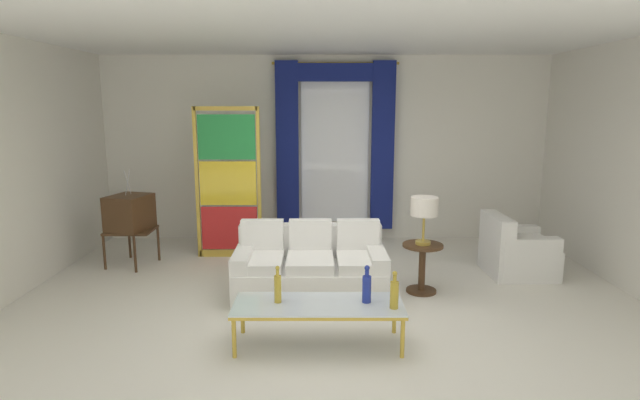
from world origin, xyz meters
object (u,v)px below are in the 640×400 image
at_px(coffee_table, 317,307).
at_px(round_side_table, 420,263).
at_px(stained_glass_divider, 226,186).
at_px(vintage_tv, 127,214).
at_px(couch_white_long, 308,269).
at_px(armchair_white, 512,253).
at_px(table_lamp_brass, 422,208).
at_px(bottle_crystal_tall, 276,287).
at_px(bottle_blue_decanter, 392,293).
at_px(peacock_figurine, 256,248).
at_px(bottle_amber_squat, 365,287).

distance_m(coffee_table, round_side_table, 1.84).
bearing_deg(stained_glass_divider, vintage_tv, -163.00).
height_order(couch_white_long, coffee_table, couch_white_long).
bearing_deg(vintage_tv, armchair_white, -4.29).
height_order(couch_white_long, round_side_table, couch_white_long).
height_order(round_side_table, table_lamp_brass, table_lamp_brass).
xyz_separation_m(bottle_crystal_tall, round_side_table, (1.62, 1.34, -0.20)).
bearing_deg(couch_white_long, table_lamp_brass, 1.40).
height_order(coffee_table, round_side_table, round_side_table).
xyz_separation_m(vintage_tv, round_side_table, (3.86, -1.05, -0.37)).
relative_size(coffee_table, bottle_crystal_tall, 4.45).
distance_m(bottle_blue_decanter, bottle_crystal_tall, 1.07).
bearing_deg(table_lamp_brass, vintage_tv, 164.76).
bearing_deg(coffee_table, table_lamp_brass, 47.81).
xyz_separation_m(armchair_white, table_lamp_brass, (-1.36, -0.66, 0.74)).
bearing_deg(couch_white_long, peacock_figurine, 123.34).
height_order(coffee_table, peacock_figurine, peacock_figurine).
distance_m(couch_white_long, round_side_table, 1.34).
distance_m(bottle_blue_decanter, round_side_table, 1.59).
height_order(bottle_blue_decanter, bottle_crystal_tall, bottle_crystal_tall).
bearing_deg(couch_white_long, coffee_table, -85.68).
relative_size(bottle_crystal_tall, stained_glass_divider, 0.16).
bearing_deg(peacock_figurine, armchair_white, -7.79).
xyz_separation_m(couch_white_long, table_lamp_brass, (1.34, 0.03, 0.72)).
bearing_deg(bottle_amber_squat, bottle_crystal_tall, -179.84).
relative_size(coffee_table, stained_glass_divider, 0.72).
relative_size(armchair_white, table_lamp_brass, 1.47).
distance_m(bottle_blue_decanter, table_lamp_brass, 1.65).
xyz_separation_m(bottle_crystal_tall, armchair_white, (2.97, 2.00, -0.27)).
relative_size(bottle_crystal_tall, table_lamp_brass, 0.62).
distance_m(vintage_tv, round_side_table, 4.02).
height_order(armchair_white, peacock_figurine, armchair_white).
distance_m(armchair_white, stained_glass_divider, 4.06).
distance_m(bottle_crystal_tall, peacock_figurine, 2.54).
height_order(coffee_table, bottle_crystal_tall, bottle_crystal_tall).
relative_size(coffee_table, bottle_blue_decanter, 4.49).
height_order(coffee_table, stained_glass_divider, stained_glass_divider).
xyz_separation_m(couch_white_long, peacock_figurine, (-0.77, 1.17, -0.08)).
bearing_deg(bottle_amber_squat, coffee_table, -176.36).
bearing_deg(bottle_amber_squat, round_side_table, 59.50).
bearing_deg(round_side_table, table_lamp_brass, 90.00).
height_order(bottle_blue_decanter, bottle_amber_squat, bottle_amber_squat).
relative_size(armchair_white, stained_glass_divider, 0.38).
distance_m(vintage_tv, peacock_figurine, 1.83).
bearing_deg(round_side_table, bottle_amber_squat, -120.50).
distance_m(stained_glass_divider, table_lamp_brass, 2.94).
bearing_deg(armchair_white, vintage_tv, 175.71).
bearing_deg(table_lamp_brass, peacock_figurine, 151.69).
bearing_deg(table_lamp_brass, round_side_table, -90.00).
bearing_deg(bottle_crystal_tall, stained_glass_divider, 108.61).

